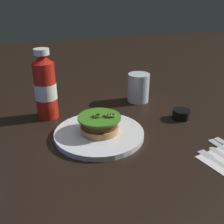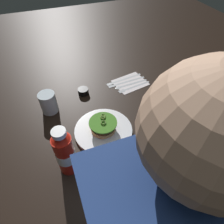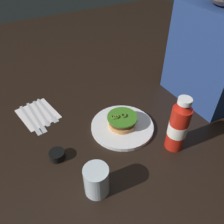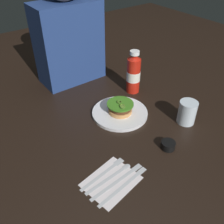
{
  "view_description": "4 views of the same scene",
  "coord_description": "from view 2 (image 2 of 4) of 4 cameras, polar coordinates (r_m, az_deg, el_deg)",
  "views": [
    {
      "loc": [
        -0.62,
        0.31,
        0.38
      ],
      "look_at": [
        -0.04,
        0.1,
        0.09
      ],
      "focal_mm": 42.75,
      "sensor_mm": 36.0,
      "label": 1
    },
    {
      "loc": [
        0.15,
        0.63,
        0.67
      ],
      "look_at": [
        -0.05,
        0.1,
        0.09
      ],
      "focal_mm": 31.32,
      "sensor_mm": 36.0,
      "label": 2
    },
    {
      "loc": [
        0.55,
        -0.23,
        0.64
      ],
      "look_at": [
        -0.05,
        0.11,
        0.05
      ],
      "focal_mm": 36.27,
      "sensor_mm": 36.0,
      "label": 3
    },
    {
      "loc": [
        -0.56,
        -0.57,
        0.69
      ],
      "look_at": [
        -0.06,
        0.1,
        0.05
      ],
      "focal_mm": 40.0,
      "sensor_mm": 36.0,
      "label": 4
    }
  ],
  "objects": [
    {
      "name": "ground_plane",
      "position": [
        0.94,
        -4.93,
        -0.11
      ],
      "size": [
        3.0,
        3.0,
        0.0
      ],
      "primitive_type": "plane",
      "color": "black"
    },
    {
      "name": "dinner_plate",
      "position": [
        0.85,
        -2.37,
        -5.35
      ],
      "size": [
        0.25,
        0.25,
        0.01
      ],
      "primitive_type": "cylinder",
      "color": "white",
      "rests_on": "ground_plane"
    },
    {
      "name": "burger_sandwich",
      "position": [
        0.83,
        -2.54,
        -3.96
      ],
      "size": [
        0.12,
        0.12,
        0.05
      ],
      "color": "tan",
      "rests_on": "dinner_plate"
    },
    {
      "name": "ketchup_bottle",
      "position": [
        0.7,
        -13.55,
        -11.51
      ],
      "size": [
        0.07,
        0.07,
        0.22
      ],
      "color": "red",
      "rests_on": "ground_plane"
    },
    {
      "name": "water_glass",
      "position": [
        0.95,
        -18.06,
        2.61
      ],
      "size": [
        0.08,
        0.08,
        0.1
      ],
      "primitive_type": "cylinder",
      "color": "silver",
      "rests_on": "ground_plane"
    },
    {
      "name": "condiment_cup",
      "position": [
        1.03,
        -8.4,
        6.02
      ],
      "size": [
        0.05,
        0.05,
        0.03
      ],
      "primitive_type": "cylinder",
      "color": "black",
      "rests_on": "ground_plane"
    },
    {
      "name": "napkin",
      "position": [
        1.11,
        5.34,
        8.56
      ],
      "size": [
        0.19,
        0.17,
        0.0
      ],
      "primitive_type": "cube",
      "rotation": [
        0.0,
        0.0,
        0.18
      ],
      "color": "white",
      "rests_on": "ground_plane"
    },
    {
      "name": "steak_knife",
      "position": [
        1.12,
        2.93,
        9.45
      ],
      "size": [
        0.22,
        0.04,
        0.0
      ],
      "color": "silver",
      "rests_on": "napkin"
    },
    {
      "name": "butter_knife",
      "position": [
        1.1,
        3.67,
        8.74
      ],
      "size": [
        0.22,
        0.03,
        0.0
      ],
      "color": "silver",
      "rests_on": "napkin"
    },
    {
      "name": "spoon_utensil",
      "position": [
        1.08,
        4.38,
        7.94
      ],
      "size": [
        0.19,
        0.03,
        0.0
      ],
      "color": "silver",
      "rests_on": "napkin"
    },
    {
      "name": "fork_utensil",
      "position": [
        1.07,
        5.77,
        7.22
      ],
      "size": [
        0.19,
        0.04,
        0.0
      ],
      "color": "silver",
      "rests_on": "napkin"
    },
    {
      "name": "diner_person",
      "position": [
        0.45,
        16.31,
        -24.08
      ],
      "size": [
        0.33,
        0.18,
        0.58
      ],
      "color": "navy",
      "rests_on": "ground_plane"
    }
  ]
}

